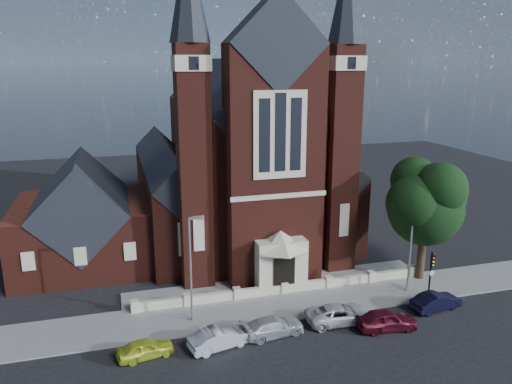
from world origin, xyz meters
TOP-DOWN VIEW (x-y plane):
  - ground at (0.00, 15.00)m, footprint 120.00×120.00m
  - pavement_strip at (0.00, 4.50)m, footprint 60.00×5.00m
  - forecourt_paving at (0.00, 8.50)m, footprint 26.00×3.00m
  - forecourt_wall at (0.00, 6.50)m, footprint 24.00×0.40m
  - church at (-0.00, 22.94)m, footprint 20.01×34.90m
  - parish_hall at (-16.00, 18.00)m, footprint 12.00×12.20m
  - street_tree at (12.60, 5.71)m, footprint 6.40×6.60m
  - street_lamp_left at (-7.91, 4.00)m, footprint 1.16×0.22m
  - street_lamp_right at (10.09, 4.00)m, footprint 1.16×0.22m
  - traffic_signal at (11.00, 2.43)m, footprint 0.28×0.42m
  - car_lime_van at (-11.62, 0.32)m, footprint 3.86×2.09m
  - car_silver_a at (-6.76, 0.09)m, footprint 4.50×2.48m
  - car_silver_b at (-2.84, 0.62)m, footprint 4.71×2.38m
  - car_white_suv at (2.35, 0.94)m, footprint 5.01×2.47m
  - car_dark_red at (5.22, -0.89)m, footprint 4.55×2.23m
  - car_navy at (10.42, 0.71)m, footprint 4.34×2.07m

SIDE VIEW (x-z plane):
  - ground at x=0.00m, z-range 0.00..0.00m
  - pavement_strip at x=0.00m, z-range -0.06..0.06m
  - forecourt_paving at x=0.00m, z-range -0.07..0.07m
  - forecourt_wall at x=0.00m, z-range -0.45..0.45m
  - car_lime_van at x=-11.62m, z-range 0.00..1.25m
  - car_silver_b at x=-2.84m, z-range 0.00..1.31m
  - car_white_suv at x=2.35m, z-range 0.00..1.37m
  - car_navy at x=10.42m, z-range 0.00..1.37m
  - car_silver_a at x=-6.76m, z-range 0.00..1.41m
  - car_dark_red at x=5.22m, z-range 0.00..1.49m
  - traffic_signal at x=11.00m, z-range 0.58..4.58m
  - parish_hall at x=-16.00m, z-range -1.11..9.13m
  - street_lamp_left at x=-7.91m, z-range 0.55..8.64m
  - street_lamp_right at x=10.09m, z-range 0.55..8.64m
  - street_tree at x=12.60m, z-range 1.61..12.31m
  - church at x=0.00m, z-range -6.41..22.79m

